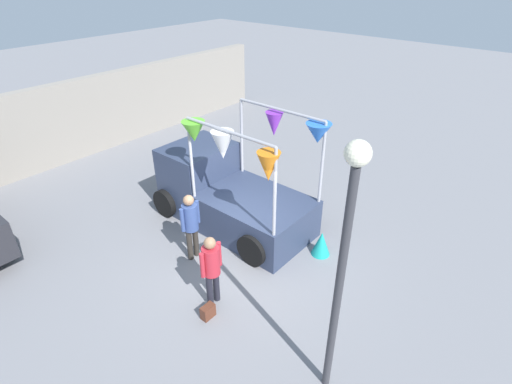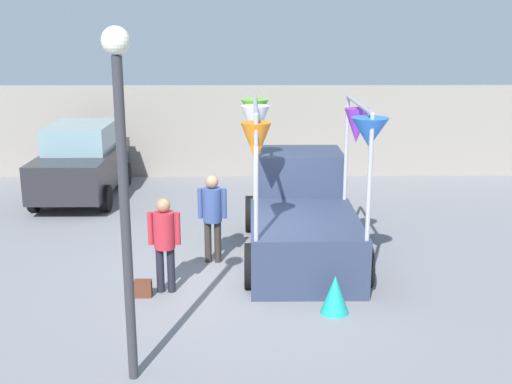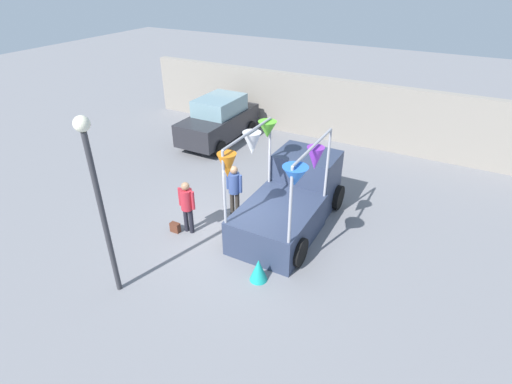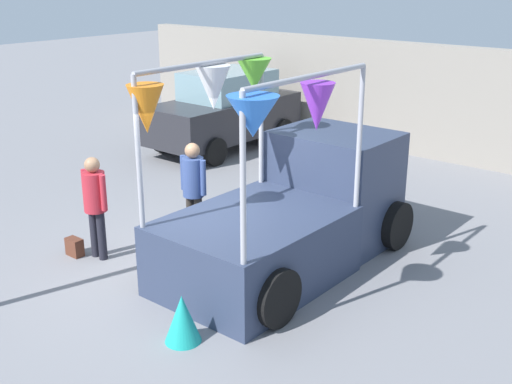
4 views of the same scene
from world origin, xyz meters
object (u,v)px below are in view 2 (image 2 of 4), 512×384
at_px(person_vendor, 212,210).
at_px(vendor_truck, 300,209).
at_px(folded_kite_bundle_teal, 335,294).
at_px(handbag, 143,288).
at_px(person_customer, 164,236).
at_px(street_lamp, 122,162).
at_px(parked_car, 82,161).

bearing_deg(person_vendor, vendor_truck, 17.42).
xyz_separation_m(vendor_truck, folded_kite_bundle_teal, (0.34, -2.71, -0.57)).
relative_size(person_vendor, handbag, 5.89).
height_order(person_customer, person_vendor, person_vendor).
relative_size(person_customer, folded_kite_bundle_teal, 2.66).
xyz_separation_m(person_customer, folded_kite_bundle_teal, (2.68, -0.83, -0.66)).
height_order(vendor_truck, person_vendor, vendor_truck).
height_order(person_customer, handbag, person_customer).
bearing_deg(person_vendor, person_customer, -117.15).
xyz_separation_m(street_lamp, folded_kite_bundle_teal, (2.76, 1.84, -2.46)).
height_order(person_customer, folded_kite_bundle_teal, person_customer).
height_order(parked_car, person_customer, parked_car).
xyz_separation_m(parked_car, folded_kite_bundle_teal, (5.52, -6.83, -0.64)).
bearing_deg(person_customer, person_vendor, 62.85).
distance_m(person_vendor, handbag, 2.07).
bearing_deg(handbag, folded_kite_bundle_teal, -11.67).
distance_m(street_lamp, folded_kite_bundle_teal, 4.13).
relative_size(parked_car, street_lamp, 0.94).
relative_size(person_vendor, street_lamp, 0.39).
xyz_separation_m(person_customer, street_lamp, (-0.08, -2.66, 1.80)).
bearing_deg(folded_kite_bundle_teal, parked_car, 128.97).
distance_m(parked_car, folded_kite_bundle_teal, 8.81).
bearing_deg(street_lamp, handbag, 96.32).
bearing_deg(vendor_truck, person_vendor, -162.58).
relative_size(vendor_truck, handbag, 14.55).
bearing_deg(person_customer, parked_car, 115.35).
xyz_separation_m(person_vendor, handbag, (-1.05, -1.57, -0.86)).
distance_m(vendor_truck, parked_car, 6.63).
bearing_deg(folded_kite_bundle_teal, person_customer, 162.87).
bearing_deg(street_lamp, folded_kite_bundle_teal, 33.69).
distance_m(person_vendor, folded_kite_bundle_teal, 3.03).
distance_m(parked_car, person_vendor, 5.84).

